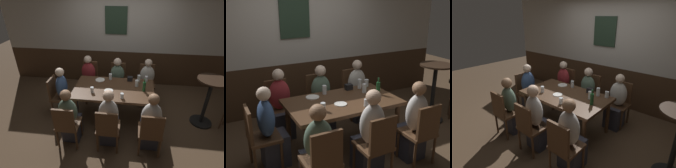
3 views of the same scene
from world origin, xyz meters
TOP-DOWN VIEW (x-y plane):
  - ground_plane at (0.00, 0.00)m, footprint 12.00×12.00m
  - wall_back at (-0.00, 1.65)m, footprint 6.40×0.13m
  - dining_table at (0.00, 0.00)m, footprint 1.62×0.94m
  - chair_right_near at (0.71, -0.89)m, footprint 0.40×0.40m
  - chair_left_near at (-0.71, -0.89)m, footprint 0.40×0.40m
  - chair_right_far at (0.71, 0.89)m, footprint 0.40×0.40m
  - chair_mid_near at (0.00, -0.89)m, footprint 0.40×0.40m
  - chair_head_west at (-1.23, 0.00)m, footprint 0.40×0.40m
  - chair_mid_far at (0.00, 0.89)m, footprint 0.40×0.40m
  - chair_left_far at (-0.71, 0.89)m, footprint 0.40×0.40m
  - person_right_near at (0.71, -0.72)m, footprint 0.34×0.37m
  - person_left_near at (-0.71, -0.72)m, footprint 0.34×0.37m
  - person_right_far at (0.71, 0.72)m, footprint 0.34×0.37m
  - person_mid_near at (0.00, -0.72)m, footprint 0.34×0.37m
  - person_head_west at (-1.06, 0.00)m, footprint 0.37×0.34m
  - person_mid_far at (-0.00, 0.72)m, footprint 0.34×0.37m
  - person_left_far at (-0.71, 0.72)m, footprint 0.34×0.37m
  - beer_glass_half at (0.66, 0.38)m, footprint 0.07×0.07m
  - beer_glass_tall at (-0.40, -0.21)m, footprint 0.07×0.07m
  - tumbler_short at (0.19, -0.34)m, footprint 0.07×0.07m
  - highball_clear at (0.46, 0.14)m, footprint 0.07×0.07m
  - pint_glass_pale at (0.50, 0.34)m, footprint 0.07×0.07m
  - pint_glass_stout at (-0.12, 0.36)m, footprint 0.06×0.06m
  - beer_bottle_green at (0.61, -0.03)m, footprint 0.06×0.06m
  - plate_white_large at (-0.34, 0.31)m, footprint 0.20×0.20m
  - plate_white_small at (-0.09, -0.12)m, footprint 0.18×0.18m
  - condiment_caddy at (0.31, 0.36)m, footprint 0.11×0.09m
  - side_bar_table at (1.87, 0.04)m, footprint 0.56×0.56m

SIDE VIEW (x-z plane):
  - ground_plane at x=0.00m, z-range 0.00..0.00m
  - person_mid_far at x=0.00m, z-range -0.09..1.00m
  - person_right_far at x=0.71m, z-range -0.09..1.01m
  - person_left_near at x=-0.71m, z-range -0.09..1.02m
  - person_left_far at x=-0.71m, z-range -0.09..1.02m
  - person_head_west at x=-1.06m, z-range -0.09..1.03m
  - person_right_near at x=0.71m, z-range -0.09..1.05m
  - person_mid_near at x=0.00m, z-range -0.09..1.06m
  - chair_right_near at x=0.71m, z-range 0.06..0.94m
  - chair_left_near at x=-0.71m, z-range 0.06..0.94m
  - chair_right_far at x=0.71m, z-range 0.06..0.94m
  - chair_mid_near at x=0.00m, z-range 0.06..0.94m
  - chair_head_west at x=-1.23m, z-range 0.06..0.94m
  - chair_mid_far at x=0.00m, z-range 0.06..0.94m
  - chair_left_far at x=-0.71m, z-range 0.06..0.94m
  - side_bar_table at x=1.87m, z-range 0.09..1.14m
  - dining_table at x=0.00m, z-range 0.29..1.03m
  - plate_white_large at x=-0.34m, z-range 0.74..0.75m
  - plate_white_small at x=-0.09m, z-range 0.74..0.75m
  - condiment_caddy at x=0.31m, z-range 0.74..0.83m
  - tumbler_short at x=0.19m, z-range 0.73..0.84m
  - beer_glass_tall at x=-0.40m, z-range 0.73..0.85m
  - beer_glass_half at x=0.66m, z-range 0.74..0.85m
  - pint_glass_stout at x=-0.12m, z-range 0.73..0.87m
  - highball_clear at x=0.46m, z-range 0.73..0.87m
  - pint_glass_pale at x=0.50m, z-range 0.73..0.89m
  - beer_bottle_green at x=0.61m, z-range 0.71..0.98m
  - wall_back at x=0.00m, z-range 0.00..2.60m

